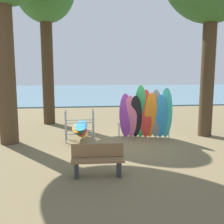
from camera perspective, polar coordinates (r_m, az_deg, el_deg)
name	(u,v)px	position (r m, az deg, el deg)	size (l,w,h in m)	color
ground_plane	(132,142)	(10.44, 4.49, -6.64)	(80.00, 80.00, 0.00)	brown
lake_water	(94,91)	(38.89, -3.88, 4.56)	(80.00, 36.00, 0.10)	slate
leaning_board_pile	(146,115)	(10.88, 7.42, -0.66)	(2.29, 1.09, 2.26)	purple
board_storage_rack	(80,128)	(10.62, -6.99, -3.51)	(1.15, 2.12, 1.25)	#9EA0A5
park_bench	(98,159)	(7.05, -3.14, -10.30)	(1.41, 0.45, 0.85)	#2D2D33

